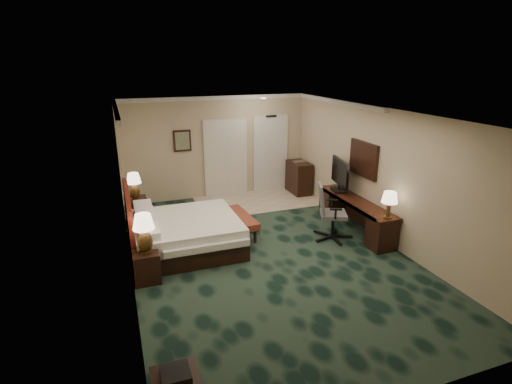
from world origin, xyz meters
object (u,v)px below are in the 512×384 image
object	(u,v)px
nightstand_far	(137,211)
tv	(340,176)
desk	(355,216)
bed	(187,234)
desk_chair	(333,212)
lamp_far	(134,186)
bed_bench	(239,224)
minibar	(299,178)
lamp_near	(144,233)
nightstand_near	(146,266)

from	to	relation	value
nightstand_far	tv	xyz separation A→B (m)	(4.45, -1.33, 0.77)
tv	desk	bearing A→B (deg)	-77.30
bed	tv	size ratio (longest dim) A/B	2.07
desk	desk_chair	xyz separation A→B (m)	(-0.66, -0.20, 0.25)
lamp_far	nightstand_far	bearing A→B (deg)	91.87
nightstand_far	bed_bench	xyz separation A→B (m)	(2.03, -1.33, -0.08)
tv	minibar	bearing A→B (deg)	101.58
bed	minibar	size ratio (longest dim) A/B	2.26
bed	lamp_near	size ratio (longest dim) A/B	2.99
lamp_near	bed_bench	xyz separation A→B (m)	(2.04, 1.31, -0.66)
nightstand_far	lamp_near	distance (m)	2.70
minibar	bed_bench	bearing A→B (deg)	-139.02
lamp_near	bed_bench	bearing A→B (deg)	32.66
nightstand_near	lamp_far	size ratio (longest dim) A/B	0.88
bed_bench	tv	world-z (taller)	tv
nightstand_far	lamp_far	world-z (taller)	lamp_far
minibar	tv	bearing A→B (deg)	-90.20
lamp_near	bed_bench	size ratio (longest dim) A/B	0.52
lamp_far	tv	world-z (taller)	tv
desk	bed_bench	bearing A→B (deg)	164.24
minibar	desk	bearing A→B (deg)	-89.93
bed	nightstand_near	size ratio (longest dim) A/B	3.73
lamp_near	lamp_far	world-z (taller)	lamp_far
nightstand_near	tv	bearing A→B (deg)	16.08
bed	desk_chair	size ratio (longest dim) A/B	1.69
desk_chair	bed_bench	bearing A→B (deg)	176.00
bed	nightstand_near	xyz separation A→B (m)	(-0.87, -0.95, -0.05)
lamp_near	desk	bearing A→B (deg)	7.92
bed	lamp_far	size ratio (longest dim) A/B	3.30
nightstand_near	minibar	xyz separation A→B (m)	(4.48, 3.40, 0.17)
nightstand_near	bed_bench	bearing A→B (deg)	32.12
nightstand_far	desk_chair	distance (m)	4.41
nightstand_far	tv	world-z (taller)	tv
bed_bench	nightstand_far	bearing A→B (deg)	142.97
lamp_far	bed_bench	xyz separation A→B (m)	(2.03, -1.30, -0.69)
lamp_near	tv	xyz separation A→B (m)	(4.46, 1.31, 0.20)
bed_bench	lamp_near	bearing A→B (deg)	-151.12
nightstand_near	tv	distance (m)	4.73
lamp_far	desk	distance (m)	4.91
lamp_far	desk_chair	world-z (taller)	lamp_far
lamp_near	tv	world-z (taller)	tv
nightstand_near	desk_chair	bearing A→B (deg)	6.06
bed	desk	world-z (taller)	desk
lamp_near	desk_chair	bearing A→B (deg)	6.35
nightstand_near	lamp_far	bearing A→B (deg)	89.41
minibar	nightstand_near	bearing A→B (deg)	-142.83
bed_bench	tv	xyz separation A→B (m)	(2.42, -0.00, 0.86)
nightstand_near	minibar	world-z (taller)	minibar
bed	desk	xyz separation A→B (m)	(3.62, -0.34, 0.03)
lamp_far	desk_chair	bearing A→B (deg)	-29.86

